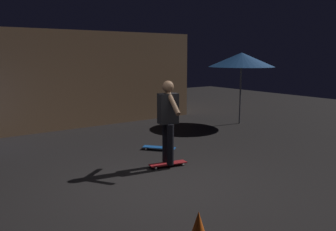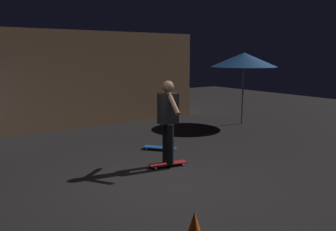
# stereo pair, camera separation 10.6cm
# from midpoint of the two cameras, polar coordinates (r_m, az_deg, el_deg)

# --- Properties ---
(ground_plane) EXTENTS (28.00, 28.00, 0.00)m
(ground_plane) POSITION_cam_midpoint_polar(r_m,az_deg,el_deg) (6.19, -1.54, -11.48)
(ground_plane) COLOR black
(low_building) EXTENTS (10.98, 4.06, 2.96)m
(low_building) POSITION_cam_midpoint_polar(r_m,az_deg,el_deg) (12.67, -23.31, 5.54)
(low_building) COLOR #AD7F56
(low_building) RESTS_ON ground_plane
(patio_umbrella) EXTENTS (2.10, 2.10, 2.30)m
(patio_umbrella) POSITION_cam_midpoint_polar(r_m,az_deg,el_deg) (11.70, 11.46, 8.76)
(patio_umbrella) COLOR slate
(patio_umbrella) RESTS_ON ground_plane
(skateboard_ridden) EXTENTS (0.80, 0.35, 0.07)m
(skateboard_ridden) POSITION_cam_midpoint_polar(r_m,az_deg,el_deg) (7.26, -0.42, -7.77)
(skateboard_ridden) COLOR #AD1E23
(skateboard_ridden) RESTS_ON ground_plane
(skateboard_spare) EXTENTS (0.64, 0.73, 0.07)m
(skateboard_spare) POSITION_cam_midpoint_polar(r_m,az_deg,el_deg) (8.47, -1.81, -5.19)
(skateboard_spare) COLOR #1959B2
(skateboard_spare) RESTS_ON ground_plane
(skater) EXTENTS (0.42, 0.98, 1.67)m
(skater) POSITION_cam_midpoint_polar(r_m,az_deg,el_deg) (7.02, -0.43, -0.11)
(skater) COLOR black
(skater) RESTS_ON skateboard_ridden
(traffic_cone) EXTENTS (0.34, 0.34, 0.46)m
(traffic_cone) POSITION_cam_midpoint_polar(r_m,az_deg,el_deg) (4.36, 4.16, -18.06)
(traffic_cone) COLOR black
(traffic_cone) RESTS_ON ground_plane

